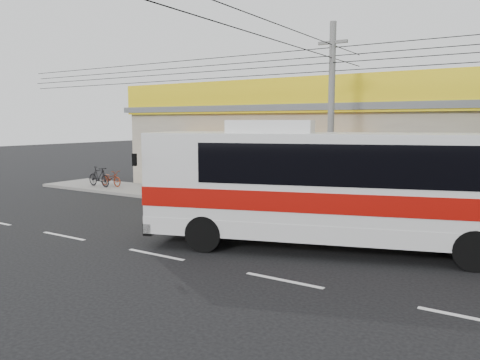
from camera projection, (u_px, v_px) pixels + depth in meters
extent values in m
plane|color=black|center=(209.00, 236.00, 15.16)|extent=(120.00, 120.00, 0.00)
cube|color=slate|center=(291.00, 206.00, 20.18)|extent=(30.00, 3.20, 0.15)
cube|color=gray|center=(338.00, 152.00, 24.62)|extent=(22.00, 8.00, 4.20)
cube|color=#595C60|center=(340.00, 109.00, 24.34)|extent=(22.60, 8.60, 0.30)
cube|color=yellow|center=(307.00, 95.00, 20.82)|extent=(22.00, 0.24, 1.60)
cube|color=#B80A0E|center=(267.00, 96.00, 21.86)|extent=(9.00, 0.10, 1.20)
cube|color=#147226|center=(468.00, 89.00, 17.35)|extent=(2.40, 0.10, 1.10)
cube|color=#B80A0E|center=(155.00, 100.00, 25.57)|extent=(3.00, 0.10, 1.10)
cube|color=orange|center=(266.00, 137.00, 21.97)|extent=(10.00, 1.20, 0.37)
cube|color=silver|center=(358.00, 185.00, 13.20)|extent=(12.28, 6.13, 2.92)
cube|color=#A30C07|center=(358.00, 197.00, 13.25)|extent=(12.33, 6.18, 0.55)
cube|color=black|center=(385.00, 163.00, 12.95)|extent=(10.37, 5.55, 1.11)
cube|color=black|center=(162.00, 164.00, 14.61)|extent=(0.84, 2.16, 1.51)
cube|color=silver|center=(271.00, 126.00, 13.62)|extent=(2.74, 2.09, 0.36)
cylinder|color=black|center=(204.00, 234.00, 13.32)|extent=(1.10, 0.63, 1.05)
cylinder|color=black|center=(226.00, 218.00, 15.51)|extent=(1.10, 0.63, 1.05)
imported|color=maroon|center=(111.00, 178.00, 25.88)|extent=(1.68, 0.69, 0.86)
imported|color=black|center=(99.00, 177.00, 25.64)|extent=(1.88, 0.72, 1.10)
cylinder|color=slate|center=(331.00, 124.00, 16.94)|extent=(0.23, 0.23, 7.22)
cube|color=slate|center=(333.00, 42.00, 16.58)|extent=(1.08, 0.11, 0.11)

